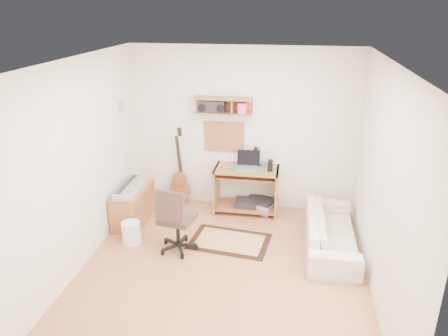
% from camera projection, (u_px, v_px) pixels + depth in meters
% --- Properties ---
extents(floor, '(3.60, 4.00, 0.01)m').
position_uv_depth(floor, '(222.00, 272.00, 5.41)').
color(floor, '#B6744B').
rests_on(floor, ground).
extents(ceiling, '(3.60, 4.00, 0.01)m').
position_uv_depth(ceiling, '(222.00, 62.00, 4.46)').
color(ceiling, white).
rests_on(ceiling, ground).
extents(back_wall, '(3.60, 0.01, 2.60)m').
position_uv_depth(back_wall, '(243.00, 129.00, 6.78)').
color(back_wall, silver).
rests_on(back_wall, ground).
extents(left_wall, '(0.01, 4.00, 2.60)m').
position_uv_depth(left_wall, '(76.00, 168.00, 5.21)').
color(left_wall, silver).
rests_on(left_wall, ground).
extents(right_wall, '(0.01, 4.00, 2.60)m').
position_uv_depth(right_wall, '(385.00, 187.00, 4.66)').
color(right_wall, silver).
rests_on(right_wall, ground).
extents(wall_shelf, '(0.90, 0.25, 0.26)m').
position_uv_depth(wall_shelf, '(223.00, 106.00, 6.56)').
color(wall_shelf, '#996536').
rests_on(wall_shelf, back_wall).
extents(cork_board, '(0.64, 0.03, 0.49)m').
position_uv_depth(cork_board, '(224.00, 137.00, 6.85)').
color(cork_board, tan).
rests_on(cork_board, back_wall).
extents(wall_photo, '(0.02, 0.20, 0.15)m').
position_uv_depth(wall_photo, '(122.00, 106.00, 6.43)').
color(wall_photo, '#4C8CBF').
rests_on(wall_photo, left_wall).
extents(desk, '(1.00, 0.55, 0.75)m').
position_uv_depth(desk, '(246.00, 190.00, 6.84)').
color(desk, '#996536').
rests_on(desk, floor).
extents(laptop, '(0.37, 0.37, 0.27)m').
position_uv_depth(laptop, '(248.00, 161.00, 6.63)').
color(laptop, silver).
rests_on(laptop, desk).
extents(speaker, '(0.08, 0.08, 0.18)m').
position_uv_depth(speaker, '(270.00, 165.00, 6.57)').
color(speaker, black).
rests_on(speaker, desk).
extents(desk_lamp, '(0.11, 0.11, 0.33)m').
position_uv_depth(desk_lamp, '(260.00, 156.00, 6.74)').
color(desk_lamp, black).
rests_on(desk_lamp, desk).
extents(pencil_cup, '(0.07, 0.07, 0.10)m').
position_uv_depth(pencil_cup, '(264.00, 164.00, 6.74)').
color(pencil_cup, '#3861AA').
rests_on(pencil_cup, desk).
extents(boombox, '(0.39, 0.18, 0.20)m').
position_uv_depth(boombox, '(212.00, 107.00, 6.59)').
color(boombox, black).
rests_on(boombox, wall_shelf).
extents(rug, '(1.18, 0.86, 0.01)m').
position_uv_depth(rug, '(230.00, 241.00, 6.08)').
color(rug, beige).
rests_on(rug, floor).
extents(task_chair, '(0.57, 0.57, 0.97)m').
position_uv_depth(task_chair, '(177.00, 218.00, 5.73)').
color(task_chair, '#3C2823').
rests_on(task_chair, floor).
extents(cabinet, '(0.40, 0.90, 0.55)m').
position_uv_depth(cabinet, '(133.00, 205.00, 6.56)').
color(cabinet, '#996536').
rests_on(cabinet, floor).
extents(music_keyboard, '(0.26, 0.84, 0.07)m').
position_uv_depth(music_keyboard, '(131.00, 187.00, 6.44)').
color(music_keyboard, '#B2B5BA').
rests_on(music_keyboard, cabinet).
extents(guitar, '(0.38, 0.27, 1.30)m').
position_uv_depth(guitar, '(179.00, 167.00, 7.04)').
color(guitar, brown).
rests_on(guitar, floor).
extents(waste_basket, '(0.27, 0.27, 0.32)m').
position_uv_depth(waste_basket, '(131.00, 232.00, 6.02)').
color(waste_basket, white).
rests_on(waste_basket, floor).
extents(printer, '(0.59, 0.53, 0.18)m').
position_uv_depth(printer, '(260.00, 205.00, 6.99)').
color(printer, '#A5A8AA').
rests_on(printer, floor).
extents(sofa, '(0.49, 1.69, 0.66)m').
position_uv_depth(sofa, '(332.00, 226.00, 5.84)').
color(sofa, beige).
rests_on(sofa, floor).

